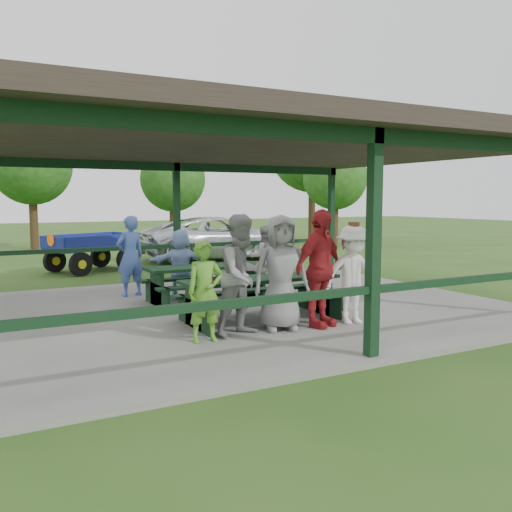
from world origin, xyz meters
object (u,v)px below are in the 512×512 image
contestant_grey_left (243,275)px  farm_trailer (91,252)px  picnic_table_near (261,293)px  spectator_blue (130,256)px  contestant_green (205,291)px  spectator_lblue (180,263)px  contestant_white_fedora (353,274)px  contestant_red (320,268)px  spectator_grey (264,257)px  picnic_table_far (205,279)px  contestant_grey_mid (281,273)px  pickup_truck (220,238)px

contestant_grey_left → farm_trailer: contestant_grey_left is taller
picnic_table_near → spectator_blue: bearing=112.1°
contestant_green → spectator_lblue: (0.98, 3.75, -0.02)m
spectator_blue → contestant_green: bearing=76.8°
picnic_table_near → farm_trailer: farm_trailer is taller
contestant_white_fedora → contestant_red: bearing=-173.6°
contestant_grey_left → spectator_grey: size_ratio=1.26×
contestant_red → spectator_lblue: bearing=87.0°
spectator_lblue → spectator_grey: size_ratio=0.98×
picnic_table_far → spectator_blue: size_ratio=1.36×
spectator_blue → contestant_grey_left: bearing=85.9°
contestant_red → contestant_white_fedora: 0.66m
contestant_grey_mid → contestant_grey_left: bearing=-164.0°
picnic_table_far → contestant_grey_left: (-0.51, -2.78, 0.47)m
contestant_grey_mid → contestant_red: 0.68m
picnic_table_near → contestant_grey_mid: (-0.05, -0.76, 0.45)m
contestant_green → spectator_grey: 4.86m
picnic_table_far → contestant_red: size_ratio=1.23×
picnic_table_near → picnic_table_far: same height
contestant_green → spectator_lblue: bearing=80.2°
contestant_grey_left → spectator_blue: size_ratio=1.07×
spectator_blue → spectator_grey: (3.03, -0.48, -0.13)m
contestant_red → spectator_blue: contestant_red is taller
contestant_grey_left → spectator_lblue: contestant_grey_left is taller
pickup_truck → contestant_white_fedora: bearing=169.7°
contestant_grey_mid → contestant_white_fedora: 1.32m
contestant_white_fedora → spectator_blue: spectator_blue is taller
contestant_green → contestant_white_fedora: contestant_white_fedora is taller
contestant_red → farm_trailer: bearing=82.1°
picnic_table_far → contestant_grey_left: 2.87m
contestant_white_fedora → picnic_table_far: bearing=127.8°
farm_trailer → contestant_green: bearing=-114.7°
farm_trailer → spectator_blue: bearing=-115.5°
spectator_grey → spectator_lblue: bearing=16.6°
contestant_grey_left → spectator_lblue: 3.67m
contestant_white_fedora → contestant_grey_mid: bearing=-176.1°
spectator_grey → farm_trailer: size_ratio=0.43×
contestant_grey_left → pickup_truck: (4.37, 10.62, -0.25)m
picnic_table_far → contestant_grey_left: contestant_grey_left is taller
spectator_lblue → farm_trailer: size_ratio=0.42×
pickup_truck → contestant_green: bearing=156.9°
contestant_green → contestant_red: (2.03, 0.01, 0.22)m
contestant_green → spectator_blue: spectator_blue is taller
contestant_white_fedora → farm_trailer: (-2.44, 9.62, -0.33)m
contestant_white_fedora → contestant_grey_left: bearing=-173.2°
contestant_grey_left → pickup_truck: bearing=53.3°
spectator_grey → contestant_white_fedora: bearing=99.9°
picnic_table_near → spectator_lblue: size_ratio=1.93×
contestant_white_fedora → spectator_blue: (-2.64, 4.31, 0.04)m
contestant_white_fedora → pickup_truck: bearing=88.5°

